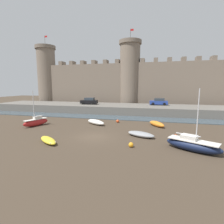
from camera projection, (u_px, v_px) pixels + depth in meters
The scene contains 15 objects.
ground_plane at pixel (94, 137), 21.57m from camera, with size 160.00×160.00×0.00m, color #423528.
water_channel at pixel (117, 118), 34.37m from camera, with size 80.00×4.50×0.10m, color #3D4C56.
quay_road at pixel (124, 109), 41.20m from camera, with size 64.86×10.00×1.80m, color #666059.
castle at pixel (130, 80), 49.08m from camera, with size 59.00×6.15×21.51m.
rowboat_near_channel_left at pixel (141, 134), 21.55m from camera, with size 3.85×2.75×0.62m.
sailboat_foreground_centre at pixel (36, 122), 27.39m from camera, with size 2.30×4.24×5.47m.
rowboat_midflat_right at pixel (96, 122), 28.48m from camera, with size 4.02×3.31×0.78m.
sailboat_foreground_right at pixel (193, 145), 16.78m from camera, with size 5.26×3.69×6.02m.
rowboat_midflat_centre at pixel (157, 124), 27.09m from camera, with size 2.86×3.41×0.79m.
rowboat_midflat_left at pixel (48, 140), 19.26m from camera, with size 3.42×2.92×0.57m.
mooring_buoy_mid_mud at pixel (175, 136), 21.27m from camera, with size 0.37×0.37×0.37m, color #E04C1E.
mooring_buoy_off_centre at pixel (118, 121), 29.86m from camera, with size 0.52×0.52×0.52m, color #E04C1E.
mooring_buoy_near_shore at pixel (131, 145), 17.84m from camera, with size 0.51×0.51×0.51m, color orange.
car_quay_centre_west at pixel (159, 102), 40.88m from camera, with size 4.17×2.01×1.62m.
car_quay_east at pixel (89, 101), 42.73m from camera, with size 4.17×2.01×1.62m.
Camera 1 is at (7.18, -19.73, 6.20)m, focal length 28.00 mm.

